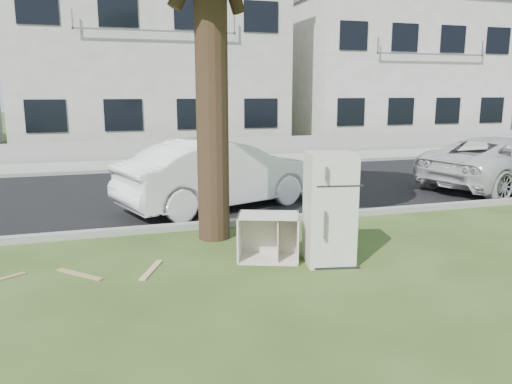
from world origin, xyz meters
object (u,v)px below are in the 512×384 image
object	(u,v)px
fridge	(330,209)
car_center	(221,174)
cabinet	(268,237)
car_right	(503,163)

from	to	relation	value
fridge	car_center	distance (m)	4.04
cabinet	car_right	distance (m)	8.46
cabinet	car_right	xyz separation A→B (m)	(7.64, 3.62, 0.32)
cabinet	car_center	bearing A→B (deg)	108.68
car_center	car_right	world-z (taller)	car_center
cabinet	car_center	distance (m)	3.62
fridge	car_right	xyz separation A→B (m)	(6.83, 4.00, -0.15)
car_center	car_right	distance (m)	7.53
fridge	cabinet	xyz separation A→B (m)	(-0.81, 0.38, -0.47)
fridge	car_center	size ratio (longest dim) A/B	0.36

